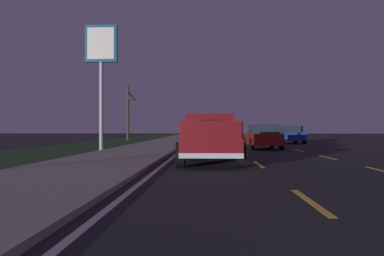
% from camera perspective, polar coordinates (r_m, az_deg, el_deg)
% --- Properties ---
extents(ground, '(144.00, 144.00, 0.00)m').
position_cam_1_polar(ground, '(28.32, 9.80, -2.71)').
color(ground, black).
extents(sidewalk_shoulder, '(108.00, 4.00, 0.12)m').
position_cam_1_polar(sidewalk_shoulder, '(28.37, -5.32, -2.58)').
color(sidewalk_shoulder, gray).
rests_on(sidewalk_shoulder, ground).
extents(grass_verge, '(108.00, 6.00, 0.01)m').
position_cam_1_polar(grass_verge, '(29.48, -15.00, -2.60)').
color(grass_verge, '#1E3819').
rests_on(grass_verge, ground).
extents(lane_markings, '(108.00, 7.04, 0.01)m').
position_cam_1_polar(lane_markings, '(31.30, 3.44, -2.45)').
color(lane_markings, yellow).
rests_on(lane_markings, ground).
extents(pickup_truck, '(5.44, 2.32, 1.87)m').
position_cam_1_polar(pickup_truck, '(14.10, 2.76, -1.34)').
color(pickup_truck, maroon).
rests_on(pickup_truck, ground).
extents(sedan_red, '(4.45, 2.10, 1.54)m').
position_cam_1_polar(sedan_red, '(24.06, 10.83, -1.30)').
color(sedan_red, maroon).
rests_on(sedan_red, ground).
extents(sedan_blue, '(4.43, 2.08, 1.54)m').
position_cam_1_polar(sedan_blue, '(33.66, 14.85, -0.96)').
color(sedan_blue, navy).
rests_on(sedan_blue, ground).
extents(gas_price_sign, '(0.27, 1.90, 7.45)m').
position_cam_1_polar(gas_price_sign, '(23.02, -13.84, 10.77)').
color(gas_price_sign, '#99999E').
rests_on(gas_price_sign, ground).
extents(bare_tree_far, '(1.41, 1.40, 5.97)m').
position_cam_1_polar(bare_tree_far, '(40.67, -9.83, 2.47)').
color(bare_tree_far, '#423323').
rests_on(bare_tree_far, ground).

